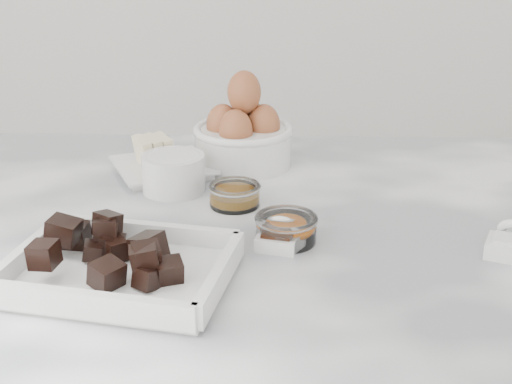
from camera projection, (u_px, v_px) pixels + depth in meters
marble_slab at (240, 244)px, 0.92m from camera, size 1.20×0.80×0.04m
chocolate_dish at (121, 262)px, 0.77m from camera, size 0.27×0.22×0.06m
butter_plate at (162, 161)px, 1.10m from camera, size 0.19×0.19×0.06m
sugar_ramekin at (173, 172)px, 1.02m from camera, size 0.09×0.09×0.05m
egg_bowl at (243, 135)px, 1.12m from camera, size 0.16×0.16×0.15m
honey_bowl at (235, 195)px, 0.98m from camera, size 0.07×0.07×0.03m
zest_bowl at (286, 227)px, 0.87m from camera, size 0.08×0.08×0.03m
vanilla_spoon at (278, 237)px, 0.86m from camera, size 0.06×0.07×0.04m
salt_spoon at (512, 244)px, 0.84m from camera, size 0.07×0.08×0.04m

